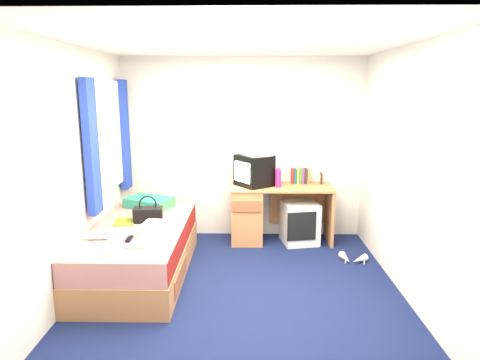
{
  "coord_description": "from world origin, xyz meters",
  "views": [
    {
      "loc": [
        0.07,
        -3.99,
        1.99
      ],
      "look_at": [
        -0.02,
        0.7,
        0.98
      ],
      "focal_mm": 32.0,
      "sensor_mm": 36.0,
      "label": 1
    }
  ],
  "objects_px": {
    "storage_cube": "(300,223)",
    "vcr": "(254,152)",
    "pillow": "(149,203)",
    "pink_water_bottle": "(278,179)",
    "aerosol_can": "(274,179)",
    "handbag": "(148,214)",
    "magazine": "(125,222)",
    "bed": "(140,251)",
    "picture_frame": "(321,178)",
    "colour_swatch_fan": "(136,247)",
    "desk": "(260,211)",
    "white_heels": "(352,259)",
    "towel": "(158,227)",
    "water_bottle": "(98,236)",
    "remote_control": "(129,239)",
    "crt_tv": "(254,170)"
  },
  "relations": [
    {
      "from": "desk",
      "to": "picture_frame",
      "type": "relative_size",
      "value": 9.29
    },
    {
      "from": "bed",
      "to": "crt_tv",
      "type": "distance_m",
      "value": 1.79
    },
    {
      "from": "bed",
      "to": "remote_control",
      "type": "height_order",
      "value": "remote_control"
    },
    {
      "from": "bed",
      "to": "water_bottle",
      "type": "height_order",
      "value": "water_bottle"
    },
    {
      "from": "picture_frame",
      "to": "towel",
      "type": "relative_size",
      "value": 0.47
    },
    {
      "from": "pillow",
      "to": "pink_water_bottle",
      "type": "xyz_separation_m",
      "value": [
        1.61,
        0.23,
        0.26
      ]
    },
    {
      "from": "picture_frame",
      "to": "magazine",
      "type": "xyz_separation_m",
      "value": [
        -2.33,
        -1.08,
        -0.27
      ]
    },
    {
      "from": "bed",
      "to": "vcr",
      "type": "height_order",
      "value": "vcr"
    },
    {
      "from": "storage_cube",
      "to": "vcr",
      "type": "relative_size",
      "value": 1.29
    },
    {
      "from": "crt_tv",
      "to": "handbag",
      "type": "xyz_separation_m",
      "value": [
        -1.18,
        -0.89,
        -0.33
      ]
    },
    {
      "from": "pillow",
      "to": "vcr",
      "type": "bearing_deg",
      "value": 13.58
    },
    {
      "from": "aerosol_can",
      "to": "towel",
      "type": "distance_m",
      "value": 1.81
    },
    {
      "from": "vcr",
      "to": "aerosol_can",
      "type": "xyz_separation_m",
      "value": [
        0.26,
        0.02,
        -0.35
      ]
    },
    {
      "from": "picture_frame",
      "to": "white_heels",
      "type": "bearing_deg",
      "value": -73.6
    },
    {
      "from": "vcr",
      "to": "white_heels",
      "type": "xyz_separation_m",
      "value": [
        1.14,
        -0.72,
        -1.15
      ]
    },
    {
      "from": "pink_water_bottle",
      "to": "aerosol_can",
      "type": "bearing_deg",
      "value": 114.76
    },
    {
      "from": "bed",
      "to": "pillow",
      "type": "relative_size",
      "value": 3.64
    },
    {
      "from": "storage_cube",
      "to": "white_heels",
      "type": "distance_m",
      "value": 0.88
    },
    {
      "from": "pillow",
      "to": "remote_control",
      "type": "height_order",
      "value": "pillow"
    },
    {
      "from": "bed",
      "to": "picture_frame",
      "type": "height_order",
      "value": "picture_frame"
    },
    {
      "from": "pillow",
      "to": "crt_tv",
      "type": "xyz_separation_m",
      "value": [
        1.3,
        0.31,
        0.35
      ]
    },
    {
      "from": "pillow",
      "to": "colour_swatch_fan",
      "type": "xyz_separation_m",
      "value": [
        0.19,
        -1.39,
        -0.05
      ]
    },
    {
      "from": "bed",
      "to": "vcr",
      "type": "xyz_separation_m",
      "value": [
        1.25,
        1.08,
        0.93
      ]
    },
    {
      "from": "bed",
      "to": "remote_control",
      "type": "relative_size",
      "value": 12.5
    },
    {
      "from": "storage_cube",
      "to": "crt_tv",
      "type": "bearing_deg",
      "value": 163.01
    },
    {
      "from": "white_heels",
      "to": "towel",
      "type": "bearing_deg",
      "value": -166.27
    },
    {
      "from": "bed",
      "to": "picture_frame",
      "type": "xyz_separation_m",
      "value": [
        2.14,
        1.23,
        0.55
      ]
    },
    {
      "from": "desk",
      "to": "aerosol_can",
      "type": "xyz_separation_m",
      "value": [
        0.17,
        0.03,
        0.43
      ]
    },
    {
      "from": "colour_swatch_fan",
      "to": "towel",
      "type": "bearing_deg",
      "value": 76.25
    },
    {
      "from": "colour_swatch_fan",
      "to": "white_heels",
      "type": "distance_m",
      "value": 2.52
    },
    {
      "from": "vcr",
      "to": "towel",
      "type": "height_order",
      "value": "vcr"
    },
    {
      "from": "aerosol_can",
      "to": "water_bottle",
      "type": "relative_size",
      "value": 0.9
    },
    {
      "from": "desk",
      "to": "vcr",
      "type": "distance_m",
      "value": 0.79
    },
    {
      "from": "vcr",
      "to": "towel",
      "type": "xyz_separation_m",
      "value": [
        -1.0,
        -1.24,
        -0.6
      ]
    },
    {
      "from": "storage_cube",
      "to": "pink_water_bottle",
      "type": "xyz_separation_m",
      "value": [
        -0.29,
        -0.02,
        0.59
      ]
    },
    {
      "from": "colour_swatch_fan",
      "to": "picture_frame",
      "type": "bearing_deg",
      "value": 42.66
    },
    {
      "from": "handbag",
      "to": "magazine",
      "type": "relative_size",
      "value": 1.21
    },
    {
      "from": "desk",
      "to": "water_bottle",
      "type": "xyz_separation_m",
      "value": [
        -1.63,
        -1.49,
        0.17
      ]
    },
    {
      "from": "bed",
      "to": "desk",
      "type": "height_order",
      "value": "desk"
    },
    {
      "from": "crt_tv",
      "to": "towel",
      "type": "bearing_deg",
      "value": -75.75
    },
    {
      "from": "water_bottle",
      "to": "desk",
      "type": "bearing_deg",
      "value": 42.29
    },
    {
      "from": "bed",
      "to": "colour_swatch_fan",
      "type": "distance_m",
      "value": 0.7
    },
    {
      "from": "pink_water_bottle",
      "to": "water_bottle",
      "type": "relative_size",
      "value": 1.13
    },
    {
      "from": "pillow",
      "to": "towel",
      "type": "distance_m",
      "value": 0.98
    },
    {
      "from": "pillow",
      "to": "crt_tv",
      "type": "relative_size",
      "value": 1.0
    },
    {
      "from": "towel",
      "to": "pink_water_bottle",
      "type": "bearing_deg",
      "value": 41.46
    },
    {
      "from": "pink_water_bottle",
      "to": "colour_swatch_fan",
      "type": "height_order",
      "value": "pink_water_bottle"
    },
    {
      "from": "aerosol_can",
      "to": "white_heels",
      "type": "height_order",
      "value": "aerosol_can"
    },
    {
      "from": "vcr",
      "to": "aerosol_can",
      "type": "height_order",
      "value": "vcr"
    },
    {
      "from": "handbag",
      "to": "magazine",
      "type": "distance_m",
      "value": 0.27
    }
  ]
}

